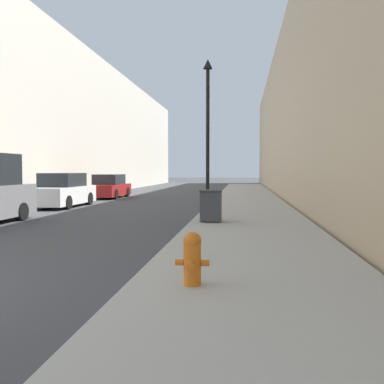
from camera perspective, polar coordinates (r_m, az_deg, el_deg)
The scene contains 8 objects.
sidewalk_right at distance 22.78m, azimuth 7.45°, elevation -1.42°, with size 3.89×60.00×0.13m.
building_left_glass at distance 35.11m, azimuth -21.86°, elevation 8.22°, with size 12.00×60.00×10.30m.
building_right_stone at distance 32.02m, azimuth 22.08°, elevation 9.10°, with size 12.00×60.00×10.70m.
fire_hydrant at distance 6.18m, azimuth 0.04°, elevation -8.68°, with size 0.49×0.38×0.77m.
trash_bin at distance 13.73m, azimuth 2.55°, elevation -1.79°, with size 0.68×0.72×1.01m.
lamppost at distance 16.70m, azimuth 2.11°, elevation 8.63°, with size 0.36×0.36×5.91m.
parked_sedan_near at distance 21.68m, azimuth -16.83°, elevation 0.08°, with size 1.82×4.54×1.64m.
parked_sedan_far at distance 27.95m, azimuth -10.97°, elevation 0.64°, with size 1.81×4.44×1.52m.
Camera 1 is at (5.77, -4.71, 1.77)m, focal length 40.00 mm.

